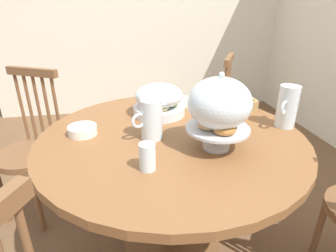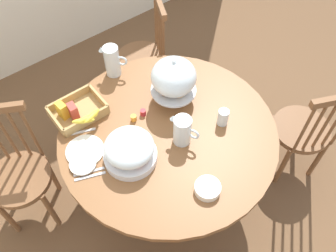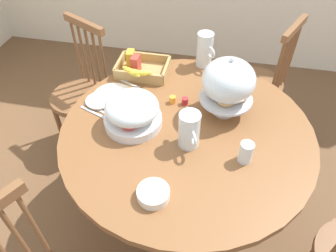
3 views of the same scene
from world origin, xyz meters
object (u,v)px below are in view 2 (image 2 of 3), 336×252
(orange_juice_pitcher, at_px, (183,131))
(windsor_chair_near_window, at_px, (303,132))
(drinking_glass, at_px, (223,117))
(milk_pitcher, at_px, (112,62))
(china_plate_small, at_px, (83,163))
(cereal_basket, at_px, (77,112))
(cereal_bowl, at_px, (208,188))
(windsor_chair_by_cabinet, at_px, (144,58))
(windsor_chair_facing_door, at_px, (20,175))
(pastry_stand_with_dome, at_px, (174,78))
(dining_table, at_px, (168,148))
(fruit_platter_covered, at_px, (130,150))
(china_plate_large, at_px, (85,151))

(orange_juice_pitcher, bearing_deg, windsor_chair_near_window, -20.82)
(orange_juice_pitcher, height_order, drinking_glass, orange_juice_pitcher)
(orange_juice_pitcher, relative_size, milk_pitcher, 0.88)
(china_plate_small, height_order, drinking_glass, drinking_glass)
(drinking_glass, bearing_deg, cereal_basket, 138.66)
(cereal_basket, distance_m, cereal_bowl, 0.91)
(windsor_chair_near_window, xyz_separation_m, drinking_glass, (-0.56, 0.27, 0.34))
(milk_pitcher, height_order, drinking_glass, milk_pitcher)
(china_plate_small, distance_m, drinking_glass, 0.85)
(windsor_chair_by_cabinet, relative_size, china_plate_small, 6.50)
(windsor_chair_facing_door, distance_m, china_plate_small, 0.57)
(orange_juice_pitcher, xyz_separation_m, cereal_bowl, (-0.10, -0.33, -0.07))
(drinking_glass, bearing_deg, windsor_chair_facing_door, 150.98)
(windsor_chair_by_cabinet, distance_m, milk_pitcher, 0.62)
(windsor_chair_by_cabinet, height_order, pastry_stand_with_dome, pastry_stand_with_dome)
(pastry_stand_with_dome, bearing_deg, drinking_glass, -69.66)
(cereal_bowl, bearing_deg, china_plate_small, 129.10)
(milk_pitcher, distance_m, china_plate_small, 0.73)
(orange_juice_pitcher, height_order, china_plate_small, orange_juice_pitcher)
(windsor_chair_by_cabinet, distance_m, pastry_stand_with_dome, 0.88)
(dining_table, xyz_separation_m, china_plate_small, (-0.51, 0.11, 0.21))
(fruit_platter_covered, distance_m, milk_pitcher, 0.69)
(cereal_bowl, bearing_deg, milk_pitcher, 85.22)
(cereal_basket, bearing_deg, windsor_chair_by_cabinet, 28.76)
(china_plate_large, bearing_deg, china_plate_small, -126.79)
(milk_pitcher, distance_m, drinking_glass, 0.81)
(windsor_chair_facing_door, distance_m, cereal_bowl, 1.22)
(fruit_platter_covered, distance_m, cereal_bowl, 0.47)
(milk_pitcher, xyz_separation_m, china_plate_small, (-0.53, -0.50, -0.08))
(milk_pitcher, distance_m, china_plate_large, 0.64)
(windsor_chair_by_cabinet, bearing_deg, china_plate_small, -141.32)
(windsor_chair_near_window, distance_m, china_plate_small, 1.50)
(windsor_chair_by_cabinet, height_order, china_plate_large, windsor_chair_by_cabinet)
(china_plate_large, height_order, china_plate_small, china_plate_small)
(dining_table, height_order, china_plate_large, china_plate_large)
(windsor_chair_facing_door, xyz_separation_m, fruit_platter_covered, (0.55, -0.49, 0.37))
(windsor_chair_facing_door, xyz_separation_m, pastry_stand_with_dome, (1.01, -0.30, 0.48))
(dining_table, bearing_deg, fruit_platter_covered, -176.08)
(fruit_platter_covered, height_order, china_plate_large, fruit_platter_covered)
(cereal_basket, xyz_separation_m, drinking_glass, (0.66, -0.58, 0.01))
(pastry_stand_with_dome, relative_size, fruit_platter_covered, 1.15)
(windsor_chair_near_window, bearing_deg, dining_table, 154.00)
(dining_table, relative_size, windsor_chair_facing_door, 1.34)
(windsor_chair_near_window, xyz_separation_m, windsor_chair_facing_door, (-1.69, 0.89, 0.00))
(orange_juice_pitcher, bearing_deg, cereal_basket, 126.37)
(windsor_chair_near_window, distance_m, windsor_chair_by_cabinet, 1.35)
(dining_table, xyz_separation_m, pastry_stand_with_dome, (0.18, 0.17, 0.39))
(fruit_platter_covered, bearing_deg, milk_pitcher, 64.85)
(dining_table, relative_size, orange_juice_pitcher, 6.80)
(windsor_chair_by_cabinet, bearing_deg, cereal_basket, -151.24)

